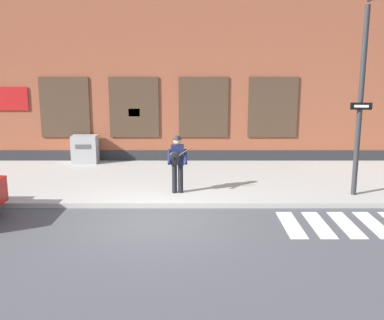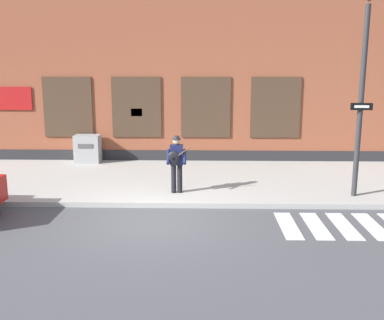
{
  "view_description": "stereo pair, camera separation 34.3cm",
  "coord_description": "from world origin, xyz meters",
  "views": [
    {
      "loc": [
        0.91,
        -10.72,
        3.87
      ],
      "look_at": [
        0.95,
        1.41,
        1.3
      ],
      "focal_mm": 42.0,
      "sensor_mm": 36.0,
      "label": 1
    },
    {
      "loc": [
        1.25,
        -10.71,
        3.87
      ],
      "look_at": [
        0.95,
        1.41,
        1.3
      ],
      "focal_mm": 42.0,
      "sensor_mm": 36.0,
      "label": 2
    }
  ],
  "objects": [
    {
      "name": "busker",
      "position": [
        0.47,
        2.15,
        1.12
      ],
      "size": [
        0.71,
        0.53,
        1.71
      ],
      "color": "black",
      "rests_on": "sidewalk"
    },
    {
      "name": "building_backdrop",
      "position": [
        -0.0,
        8.81,
        3.32
      ],
      "size": [
        28.0,
        4.06,
        6.65
      ],
      "color": "brown",
      "rests_on": "ground"
    },
    {
      "name": "sidewalk",
      "position": [
        0.0,
        3.96,
        0.07
      ],
      "size": [
        28.0,
        5.7,
        0.14
      ],
      "color": "#ADAAA3",
      "rests_on": "ground"
    },
    {
      "name": "utility_box",
      "position": [
        -3.24,
        6.36,
        0.68
      ],
      "size": [
        0.97,
        0.67,
        1.08
      ],
      "color": "#9E9E9E",
      "rests_on": "sidewalk"
    },
    {
      "name": "ground_plane",
      "position": [
        0.0,
        0.0,
        0.0
      ],
      "size": [
        160.0,
        160.0,
        0.0
      ],
      "primitive_type": "plane",
      "color": "#4C4C51"
    },
    {
      "name": "traffic_light",
      "position": [
        5.59,
        0.81,
        3.95
      ],
      "size": [
        0.62,
        3.27,
        5.52
      ],
      "color": "#2D2D30",
      "rests_on": "sidewalk"
    }
  ]
}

